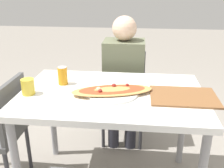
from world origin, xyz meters
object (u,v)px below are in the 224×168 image
at_px(chair_far_seated, 124,91).
at_px(chair_side_left, 0,128).
at_px(soda_can, 63,76).
at_px(person_seated, 124,73).
at_px(dining_table, 112,104).
at_px(pizza_main, 112,91).
at_px(drink_glass, 28,87).

xyz_separation_m(chair_far_seated, chair_side_left, (-0.83, -0.76, 0.00)).
relative_size(chair_far_seated, soda_can, 6.66).
bearing_deg(person_seated, chair_side_left, 38.09).
bearing_deg(chair_far_seated, soda_can, 57.53).
bearing_deg(dining_table, chair_side_left, -177.10).
xyz_separation_m(dining_table, chair_far_seated, (0.04, 0.72, -0.21)).
distance_m(dining_table, chair_far_seated, 0.75).
height_order(dining_table, chair_side_left, chair_side_left).
relative_size(person_seated, soda_can, 9.45).
xyz_separation_m(dining_table, chair_side_left, (-0.79, -0.04, -0.21)).
height_order(chair_far_seated, pizza_main, chair_far_seated).
bearing_deg(person_seated, dining_table, 86.27).
xyz_separation_m(person_seated, pizza_main, (-0.03, -0.64, 0.10)).
bearing_deg(drink_glass, dining_table, 9.40).
relative_size(pizza_main, drink_glass, 5.41).
bearing_deg(dining_table, chair_far_seated, 86.84).
distance_m(dining_table, person_seated, 0.61).
relative_size(dining_table, soda_can, 9.53).
distance_m(chair_far_seated, drink_glass, 1.04).
distance_m(person_seated, drink_glass, 0.91).
distance_m(chair_side_left, soda_can, 0.58).
height_order(chair_far_seated, soda_can, soda_can).
bearing_deg(chair_side_left, person_seated, -51.91).
xyz_separation_m(dining_table, pizza_main, (0.01, -0.03, 0.10)).
relative_size(dining_table, chair_side_left, 1.43).
relative_size(dining_table, drink_glass, 11.72).
xyz_separation_m(person_seated, drink_glass, (-0.56, -0.70, 0.13)).
bearing_deg(soda_can, drink_glass, -131.78).
bearing_deg(drink_glass, chair_far_seated, 55.11).
bearing_deg(dining_table, pizza_main, -77.06).
bearing_deg(chair_side_left, chair_far_seated, -47.47).
distance_m(person_seated, pizza_main, 0.64).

